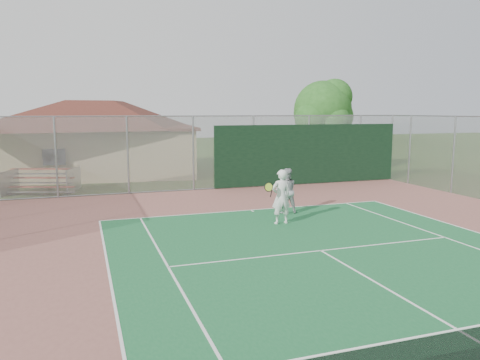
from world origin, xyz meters
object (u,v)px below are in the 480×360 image
object	(u,v)px
bleachers	(42,180)
player_white_front	(281,197)
tree	(324,112)
clubhouse	(97,130)
player_grey_back	(286,191)

from	to	relation	value
bleachers	player_white_front	distance (m)	12.09
bleachers	tree	bearing A→B (deg)	26.13
player_white_front	bleachers	bearing A→B (deg)	-49.35
player_white_front	clubhouse	bearing A→B (deg)	-70.98
player_white_front	player_grey_back	size ratio (longest dim) A/B	1.10
player_grey_back	clubhouse	bearing A→B (deg)	-61.09
bleachers	tree	xyz separation A→B (m)	(15.50, 1.85, 3.11)
clubhouse	player_grey_back	xyz separation A→B (m)	(6.07, -13.38, -1.78)
bleachers	tree	world-z (taller)	tree
clubhouse	tree	bearing A→B (deg)	-9.97
tree	player_white_front	xyz separation A→B (m)	(-7.56, -10.96, -2.77)
bleachers	player_white_front	size ratio (longest dim) A/B	1.87
tree	player_grey_back	xyz separation A→B (m)	(-6.72, -9.52, -2.86)
tree	player_white_front	size ratio (longest dim) A/B	3.09
clubhouse	bleachers	world-z (taller)	clubhouse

